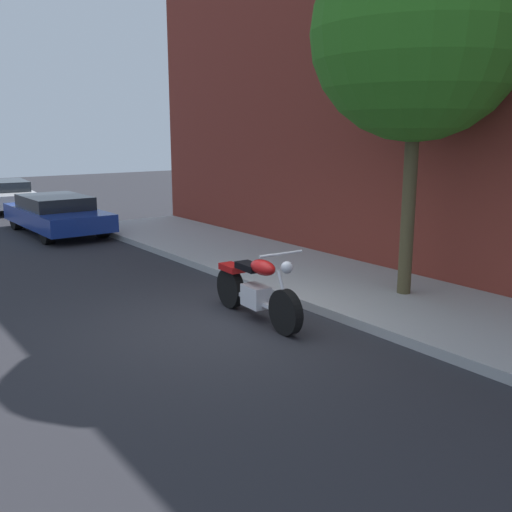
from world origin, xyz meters
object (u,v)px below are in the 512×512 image
object	(u,v)px
parked_car_blue	(56,213)
motorcycle	(256,290)
parked_car_white	(2,194)
street_tree	(418,33)

from	to	relation	value
parked_car_blue	motorcycle	bearing A→B (deg)	0.09
motorcycle	parked_car_blue	xyz separation A→B (m)	(-9.18, -0.01, 0.10)
motorcycle	parked_car_blue	world-z (taller)	motorcycle
motorcycle	parked_car_white	distance (m)	15.12
motorcycle	parked_car_white	world-z (taller)	motorcycle
motorcycle	street_tree	distance (m)	4.57
parked_car_blue	parked_car_white	distance (m)	5.94
motorcycle	parked_car_blue	size ratio (longest dim) A/B	0.50
parked_car_white	street_tree	bearing A→B (deg)	9.29
parked_car_blue	parked_car_white	bearing A→B (deg)	-179.74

